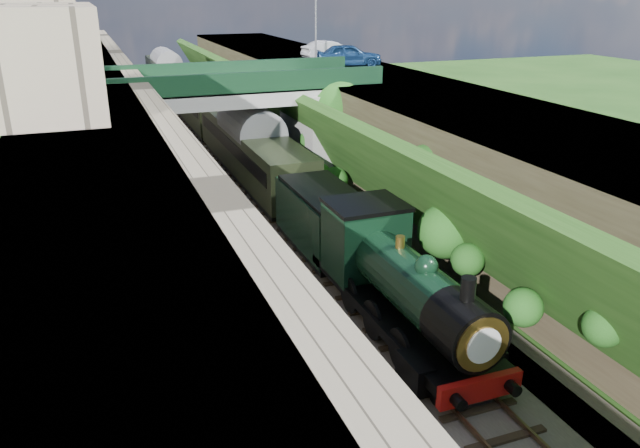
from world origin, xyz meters
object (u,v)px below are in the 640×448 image
(car_blue, at_px, (349,55))
(locomotive, at_px, (400,286))
(tree, at_px, (337,111))
(car_silver, at_px, (329,50))
(road_bridge, at_px, (248,119))
(lamppost, at_px, (316,17))
(tender, at_px, (324,223))

(car_blue, relative_size, locomotive, 0.46)
(tree, height_order, car_silver, car_silver)
(car_silver, relative_size, locomotive, 0.42)
(road_bridge, relative_size, locomotive, 1.56)
(tree, bearing_deg, lamppost, 76.33)
(tree, xyz_separation_m, car_blue, (4.02, 7.59, 2.40))
(lamppost, bearing_deg, locomotive, -104.62)
(car_silver, height_order, locomotive, car_silver)
(car_blue, bearing_deg, locomotive, 176.03)
(road_bridge, height_order, tender, road_bridge)
(tender, bearing_deg, road_bridge, 91.20)
(tree, height_order, tender, tree)
(lamppost, xyz_separation_m, car_silver, (2.02, 2.52, -2.60))
(locomotive, bearing_deg, tender, 90.00)
(car_silver, distance_m, tender, 24.97)
(road_bridge, distance_m, car_silver, 14.29)
(car_blue, bearing_deg, tender, 168.94)
(lamppost, distance_m, car_silver, 4.15)
(car_silver, distance_m, locomotive, 31.74)
(road_bridge, bearing_deg, car_silver, 47.61)
(car_blue, bearing_deg, tree, 167.41)
(tree, distance_m, car_silver, 13.53)
(car_blue, xyz_separation_m, car_silver, (0.45, 4.97, -0.08))
(road_bridge, distance_m, locomotive, 19.75)
(locomotive, relative_size, tender, 1.70)
(road_bridge, relative_size, car_silver, 3.69)
(locomotive, bearing_deg, tree, 74.84)
(road_bridge, distance_m, lamppost, 12.09)
(lamppost, bearing_deg, tree, -103.67)
(road_bridge, bearing_deg, tender, -88.80)
(car_blue, height_order, locomotive, car_blue)
(lamppost, bearing_deg, car_silver, 51.24)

